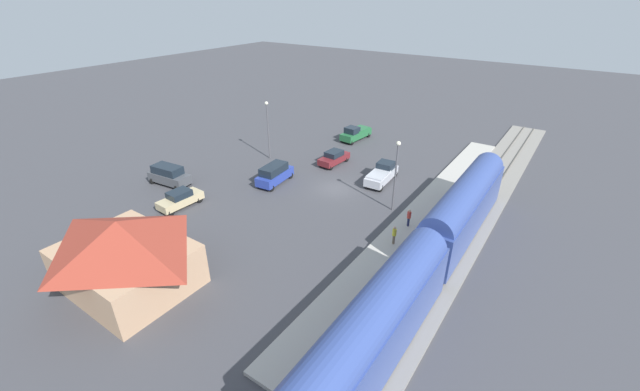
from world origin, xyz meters
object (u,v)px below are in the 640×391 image
Objects in this scene: suv_charcoal at (169,175)px; suv_blue at (274,174)px; pedestrian_on_platform at (394,234)px; pickup_silver at (382,174)px; light_pole_near_platform at (396,168)px; light_pole_lot_center at (268,123)px; station_building at (124,253)px; pedestrian_waiting_far at (409,217)px; sedan_maroon at (334,157)px; pickup_green at (356,133)px; sedan_tan at (180,199)px.

suv_charcoal and suv_blue have the same top height.
pedestrian_on_platform is 12.77m from pickup_silver.
pickup_silver is at bearing -144.30° from suv_blue.
light_pole_lot_center reaches higher than light_pole_near_platform.
station_building is at bearing 47.87° from pedestrian_on_platform.
light_pole_lot_center is at bearing 6.68° from pickup_silver.
pedestrian_waiting_far is 0.34× the size of suv_blue.
light_pole_lot_center is (7.94, 3.13, 3.84)m from sedan_maroon.
suv_charcoal is (12.04, -12.40, -1.73)m from station_building.
pickup_green is (-9.88, -24.73, -0.12)m from suv_charcoal.
station_building is at bearing 134.16° from suv_charcoal.
pedestrian_on_platform is 0.34× the size of suv_charcoal.
suv_charcoal is (25.93, 6.47, -0.13)m from pedestrian_waiting_far.
station_building is at bearing 107.64° from light_pole_lot_center.
pedestrian_on_platform is at bearing -173.24° from suv_charcoal.
pedestrian_waiting_far is 22.74m from light_pole_lot_center.
sedan_maroon is 13.40m from light_pole_near_platform.
light_pole_lot_center reaches higher than pickup_green.
pickup_silver is 7.33m from light_pole_near_platform.
sedan_maroon is at bearing -110.93° from sedan_tan.
station_building is at bearing 97.27° from suv_blue.
pickup_green is (2.26, -9.35, 0.15)m from sedan_maroon.
suv_charcoal is 25.11m from light_pole_near_platform.
pickup_silver is (6.58, -10.95, -0.25)m from pedestrian_on_platform.
suv_blue is (16.47, -3.84, -0.13)m from pedestrian_on_platform.
pickup_silver reaches higher than pedestrian_waiting_far.
pedestrian_waiting_far is 0.31× the size of pickup_silver.
light_pole_near_platform reaches higher than pedestrian_on_platform.
station_building is 1.36× the size of light_pole_near_platform.
suv_blue is at bearing 135.29° from light_pole_lot_center.
suv_blue is at bearing 73.09° from sedan_maroon.
station_building reaches higher than pickup_silver.
suv_blue is at bearing 8.04° from light_pole_near_platform.
pedestrian_on_platform is 23.93m from light_pole_lot_center.
light_pole_near_platform is at bearing 169.91° from light_pole_lot_center.
suv_charcoal is at bearing 71.06° from light_pole_lot_center.
suv_blue is at bearing -144.12° from suv_charcoal.
station_building reaches higher than pedestrian_on_platform.
station_building is 1.95× the size of suv_blue.
light_pole_near_platform is at bearing 149.56° from sedan_maroon.
pedestrian_waiting_far is at bearing 130.50° from pickup_silver.
pickup_silver is at bearing 131.88° from pickup_green.
sedan_tan is 15.41m from light_pole_lot_center.
suv_charcoal is at bearing 35.88° from suv_blue.
pickup_green is (2.16, -37.12, -1.85)m from station_building.
pedestrian_on_platform is 0.34× the size of suv_blue.
pedestrian_on_platform and pedestrian_waiting_far have the same top height.
pedestrian_waiting_far reaches higher than sedan_maroon.
pickup_green is (-4.63, -27.36, 0.15)m from sedan_tan.
suv_charcoal is at bearing -26.67° from sedan_tan.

